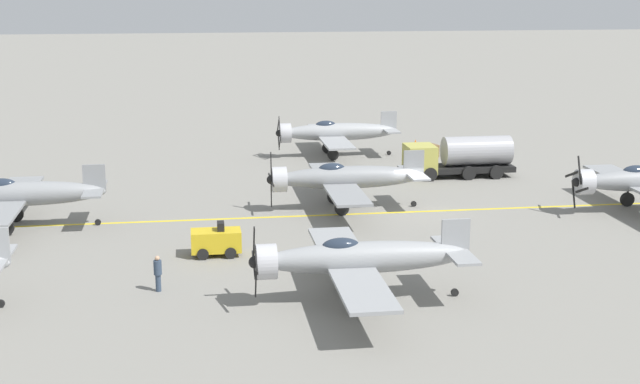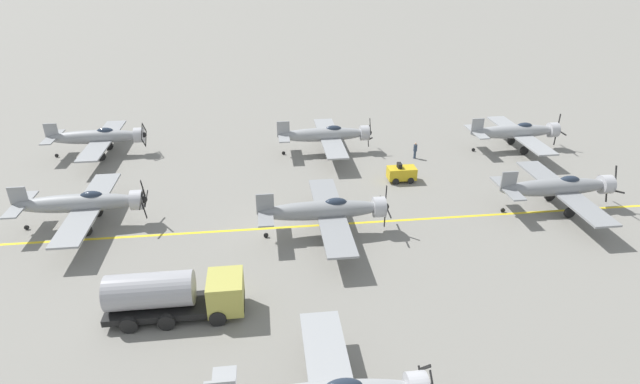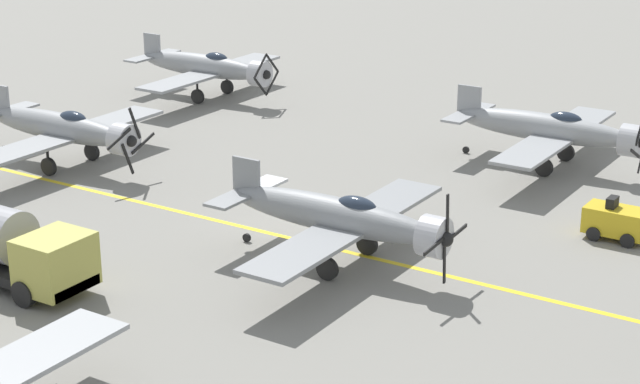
{
  "view_description": "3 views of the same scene",
  "coord_description": "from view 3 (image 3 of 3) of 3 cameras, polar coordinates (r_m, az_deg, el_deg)",
  "views": [
    {
      "loc": [
        -52.29,
        13.71,
        14.02
      ],
      "look_at": [
        -0.44,
        6.15,
        1.58
      ],
      "focal_mm": 50.0,
      "sensor_mm": 36.0,
      "label": 1
    },
    {
      "loc": [
        33.78,
        0.04,
        19.81
      ],
      "look_at": [
        -1.33,
        4.27,
        2.26
      ],
      "focal_mm": 28.0,
      "sensor_mm": 36.0,
      "label": 2
    },
    {
      "loc": [
        34.42,
        24.71,
        16.44
      ],
      "look_at": [
        -0.56,
        2.27,
        2.1
      ],
      "focal_mm": 60.0,
      "sensor_mm": 36.0,
      "label": 3
    }
  ],
  "objects": [
    {
      "name": "airplane_mid_center",
      "position": [
        41.43,
        1.1,
        -1.34
      ],
      "size": [
        12.0,
        9.98,
        3.8
      ],
      "rotation": [
        0.0,
        0.0,
        -0.01
      ],
      "color": "gray",
      "rests_on": "ground"
    },
    {
      "name": "ground_plane",
      "position": [
        45.44,
        -2.79,
        -2.19
      ],
      "size": [
        400.0,
        400.0,
        0.0
      ],
      "primitive_type": "plane",
      "color": "gray"
    },
    {
      "name": "airplane_near_center",
      "position": [
        55.13,
        -13.53,
        3.33
      ],
      "size": [
        12.0,
        9.98,
        3.71
      ],
      "rotation": [
        0.0,
        0.0,
        -0.15
      ],
      "color": "gray",
      "rests_on": "ground"
    },
    {
      "name": "fuel_tanker",
      "position": [
        41.94,
        -16.71,
        -2.66
      ],
      "size": [
        2.68,
        8.0,
        2.98
      ],
      "color": "black",
      "rests_on": "ground"
    },
    {
      "name": "taxiway_stripe",
      "position": [
        45.44,
        -2.79,
        -2.18
      ],
      "size": [
        0.3,
        160.0,
        0.01
      ],
      "primitive_type": "cube",
      "color": "yellow",
      "rests_on": "ground"
    },
    {
      "name": "airplane_near_left",
      "position": [
        67.88,
        -6.02,
        6.67
      ],
      "size": [
        12.0,
        9.98,
        3.65
      ],
      "rotation": [
        0.0,
        0.0,
        -0.11
      ],
      "color": "gray",
      "rests_on": "ground"
    },
    {
      "name": "airplane_mid_left",
      "position": [
        54.68,
        12.2,
        3.31
      ],
      "size": [
        12.0,
        9.98,
        3.66
      ],
      "rotation": [
        0.0,
        0.0,
        -0.13
      ],
      "color": "#919496",
      "rests_on": "ground"
    },
    {
      "name": "tow_tractor",
      "position": [
        46.16,
        15.54,
        -1.5
      ],
      "size": [
        1.57,
        2.6,
        1.79
      ],
      "color": "gold",
      "rests_on": "ground"
    }
  ]
}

